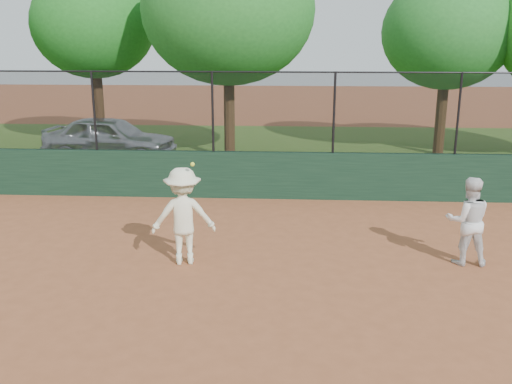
# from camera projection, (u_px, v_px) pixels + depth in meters

# --- Properties ---
(ground) EXTENTS (80.00, 80.00, 0.00)m
(ground) POSITION_uv_depth(u_px,v_px,m) (197.00, 302.00, 8.92)
(ground) COLOR #9A5431
(ground) RESTS_ON ground
(back_wall) EXTENTS (26.00, 0.20, 1.20)m
(back_wall) POSITION_uv_depth(u_px,v_px,m) (233.00, 175.00, 14.54)
(back_wall) COLOR #183522
(back_wall) RESTS_ON ground
(grass_strip) EXTENTS (36.00, 12.00, 0.01)m
(grass_strip) POSITION_uv_depth(u_px,v_px,m) (250.00, 152.00, 20.47)
(grass_strip) COLOR #32541A
(grass_strip) RESTS_ON ground
(parked_car) EXTENTS (4.54, 2.27, 1.49)m
(parked_car) POSITION_uv_depth(u_px,v_px,m) (110.00, 138.00, 18.85)
(parked_car) COLOR #A8ACB2
(parked_car) RESTS_ON ground
(player_second) EXTENTS (0.81, 0.65, 1.62)m
(player_second) POSITION_uv_depth(u_px,v_px,m) (468.00, 221.00, 10.25)
(player_second) COLOR white
(player_second) RESTS_ON ground
(player_main) EXTENTS (1.25, 0.85, 1.94)m
(player_main) POSITION_uv_depth(u_px,v_px,m) (183.00, 216.00, 10.26)
(player_main) COLOR #F0F2CD
(player_main) RESTS_ON ground
(fence_assembly) EXTENTS (26.00, 0.06, 2.00)m
(fence_assembly) POSITION_uv_depth(u_px,v_px,m) (232.00, 111.00, 14.11)
(fence_assembly) COLOR black
(fence_assembly) RESTS_ON back_wall
(tree_1) EXTENTS (4.41, 4.01, 6.33)m
(tree_1) POSITION_uv_depth(u_px,v_px,m) (93.00, 25.00, 20.27)
(tree_1) COLOR #482E19
(tree_1) RESTS_ON ground
(tree_2) EXTENTS (5.48, 4.99, 7.19)m
(tree_2) POSITION_uv_depth(u_px,v_px,m) (228.00, 10.00, 17.91)
(tree_2) COLOR #4C311B
(tree_2) RESTS_ON ground
(tree_3) EXTENTS (4.41, 4.01, 6.05)m
(tree_3) POSITION_uv_depth(u_px,v_px,m) (448.00, 32.00, 18.94)
(tree_3) COLOR #432C16
(tree_3) RESTS_ON ground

